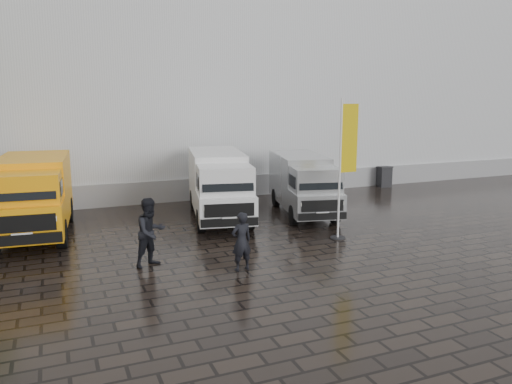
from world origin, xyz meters
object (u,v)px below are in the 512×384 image
van_white (219,186)px  person_tent (151,232)px  person_front (241,241)px  van_silver (303,185)px  wheelie_bin (384,177)px  van_yellow (33,198)px  flagpole (345,162)px

van_white → person_tent: 5.75m
person_tent → person_front: bearing=-57.5°
van_silver → wheelie_bin: van_silver is taller
person_front → van_white: bearing=-109.2°
van_yellow → flagpole: (9.60, -4.25, 1.26)m
person_front → person_tent: person_tent is taller
flagpole → person_front: 4.95m
van_yellow → person_tent: 5.59m
van_white → person_tent: (-3.50, -4.55, -0.30)m
van_white → wheelie_bin: bearing=29.7°
van_yellow → person_front: 7.99m
van_silver → wheelie_bin: 7.92m
flagpole → wheelie_bin: flagpole is taller
van_white → van_silver: bearing=3.0°
van_yellow → van_white: size_ratio=0.97×
wheelie_bin → person_tent: person_tent is taller
van_yellow → van_white: 6.59m
van_silver → person_tent: bearing=-136.5°
person_front → person_tent: bearing=-37.6°
person_front → flagpole: bearing=-165.1°
van_silver → person_front: bearing=-118.1°
flagpole → person_front: (-4.30, -1.71, -1.76)m
van_yellow → person_front: van_yellow is taller
van_white → wheelie_bin: van_white is taller
wheelie_bin → person_front: 14.81m
van_white → flagpole: flagpole is taller
van_silver → van_white: bearing=-175.3°
van_white → person_tent: size_ratio=3.03×
flagpole → person_tent: 6.71m
wheelie_bin → person_tent: 15.90m
van_yellow → person_front: bearing=-43.2°
van_white → wheelie_bin: (10.29, 3.37, -0.73)m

